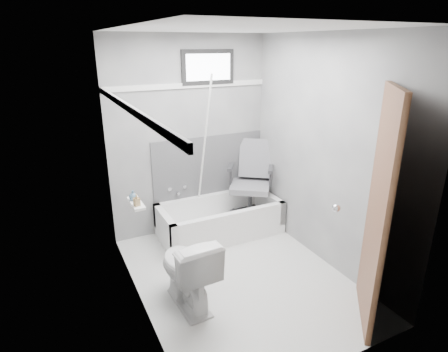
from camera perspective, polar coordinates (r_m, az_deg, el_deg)
floor at (r=4.02m, az=2.29°, el=-15.11°), size 2.60×2.60×0.00m
ceiling at (r=3.30m, az=2.89°, el=21.54°), size 2.60×2.60×0.00m
wall_back at (r=4.61m, az=-5.25°, el=5.91°), size 2.00×0.02×2.40m
wall_front at (r=2.50m, az=17.08°, el=-7.11°), size 2.00×0.02×2.40m
wall_left at (r=3.15m, az=-13.65°, el=-1.21°), size 0.02×2.60×2.40m
wall_right at (r=4.04m, az=15.13°, el=3.29°), size 0.02×2.60×2.40m
bathtub at (r=4.72m, az=-0.61°, el=-6.51°), size 1.50×0.70×0.42m
office_chair at (r=4.79m, az=4.02°, el=-0.79°), size 0.80×0.80×1.00m
toilet at (r=3.49m, az=-5.66°, el=-14.06°), size 0.45×0.75×0.72m
door at (r=3.30m, az=29.16°, el=-6.02°), size 0.78×0.78×2.00m
window at (r=4.57m, az=-2.47°, el=16.25°), size 0.66×0.04×0.40m
backerboard at (r=4.81m, az=-2.28°, el=1.58°), size 1.50×0.02×0.78m
trim_back at (r=4.50m, az=-5.44°, el=13.57°), size 2.00×0.02×0.06m
trim_left at (r=2.99m, az=-14.36°, el=10.00°), size 0.02×2.60×0.06m
pole at (r=4.47m, az=-3.14°, el=3.51°), size 0.02×0.55×1.88m
shelf at (r=3.53m, az=-13.24°, el=-4.07°), size 0.10×0.32×0.02m
soap_bottle_a at (r=3.43m, az=-13.17°, el=-3.58°), size 0.06×0.06×0.11m
soap_bottle_b at (r=3.56m, az=-13.70°, el=-2.86°), size 0.11×0.11×0.10m
faucet at (r=4.72m, az=-7.14°, el=-2.13°), size 0.26×0.10×0.16m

